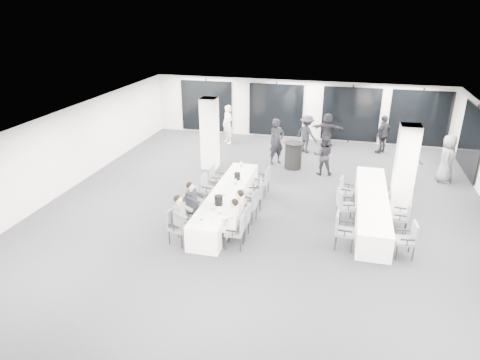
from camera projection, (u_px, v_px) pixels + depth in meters
The scene contains 43 objects.
room at pixel (297, 159), 13.97m from camera, with size 14.04×16.04×2.84m.
column_left at pixel (210, 134), 16.67m from camera, with size 0.60×0.60×2.80m, color white.
column_right at pixel (405, 169), 13.12m from camera, with size 0.60×0.60×2.80m, color white.
banquet_table_main at pixel (227, 202), 13.34m from camera, with size 0.90×5.00×0.75m, color white.
banquet_table_side at pixel (371, 207), 12.99m from camera, with size 0.90×5.00×0.75m, color white.
cocktail_table at pixel (293, 155), 16.93m from camera, with size 0.76×0.76×1.06m.
chair_main_left_near at pixel (177, 224), 11.63m from camera, with size 0.61×0.63×0.99m.
chair_main_left_second at pixel (188, 210), 12.44m from camera, with size 0.52×0.57×0.97m.
chair_main_left_mid at pixel (198, 200), 13.14m from camera, with size 0.53×0.57×0.91m.
chair_main_left_fourth at pixel (208, 187), 14.02m from camera, with size 0.54×0.58×0.95m.
chair_main_left_far at pixel (216, 177), 14.86m from camera, with size 0.46×0.51×0.90m.
chair_main_right_near at pixel (237, 229), 11.38m from camera, with size 0.51×0.57×0.97m.
chair_main_right_second at pixel (243, 219), 11.90m from camera, with size 0.50×0.56×0.96m.
chair_main_right_mid at pixel (250, 204), 12.75m from camera, with size 0.55×0.60×1.00m.
chair_main_right_fourth at pixel (257, 193), 13.61m from camera, with size 0.57×0.59×0.92m.
chair_main_right_far at pixel (264, 179), 14.59m from camera, with size 0.52×0.57×0.96m.
chair_side_left_near at pixel (342, 228), 11.37m from camera, with size 0.54×0.59×1.01m.
chair_side_left_mid at pixel (344, 204), 12.75m from camera, with size 0.62×0.65×1.02m.
chair_side_left_far at pixel (345, 189), 13.93m from camera, with size 0.53×0.57×0.91m.
chair_side_right_near at pixel (408, 238), 10.98m from camera, with size 0.54×0.59×0.97m.
chair_side_right_mid at pixel (403, 215), 12.18m from camera, with size 0.52×0.57×0.95m.
chair_side_right_far at pixel (398, 194), 13.58m from camera, with size 0.55×0.58×0.91m.
seated_guest_a at pixel (182, 217), 11.47m from camera, with size 0.50×0.38×1.44m.
seated_guest_b at pixel (194, 202), 12.30m from camera, with size 0.50×0.38×1.44m.
seated_guest_c at pixel (231, 220), 11.31m from camera, with size 0.50×0.38×1.44m.
seated_guest_d at pixel (237, 210), 11.84m from camera, with size 0.50×0.38×1.44m.
standing_guest_a at pixel (277, 139), 17.21m from camera, with size 0.77×0.62×2.12m, color black.
standing_guest_b at pixel (323, 153), 16.18m from camera, with size 0.85×0.52×1.75m, color black.
standing_guest_c at pixel (307, 131), 18.60m from camera, with size 1.22×0.62×1.88m, color black.
standing_guest_d at pixel (383, 132), 18.48m from camera, with size 1.12×0.63×1.91m, color black.
standing_guest_e at pixel (448, 156), 15.47m from camera, with size 0.97×0.59×2.01m, color #515458.
standing_guest_f at pixel (327, 127), 19.48m from camera, with size 1.60×0.61×1.74m, color black.
standing_guest_g at pixel (228, 122), 19.81m from camera, with size 0.74×0.59×2.02m, color silver.
standing_guest_h at pixel (413, 157), 15.17m from camera, with size 1.03×0.63×2.14m, color #515458.
ice_bucket_near at pixel (219, 200), 12.25m from camera, with size 0.25×0.25×0.28m, color black.
ice_bucket_far at pixel (237, 176), 14.02m from camera, with size 0.20×0.20×0.23m, color black.
water_bottle_a at pixel (201, 218), 11.29m from camera, with size 0.07×0.07×0.23m, color silver.
water_bottle_b at pixel (235, 182), 13.55m from camera, with size 0.07×0.07×0.22m, color silver.
water_bottle_c at pixel (241, 165), 14.98m from camera, with size 0.08×0.08×0.24m, color silver.
plate_a at pixel (213, 209), 12.00m from camera, with size 0.21×0.21×0.03m.
plate_b at pixel (219, 213), 11.78m from camera, with size 0.22×0.22×0.03m.
plate_c at pixel (223, 195), 12.90m from camera, with size 0.20×0.20×0.03m.
wine_glass at pixel (212, 217), 11.26m from camera, with size 0.08×0.08×0.20m.
Camera 1 is at (2.29, -12.11, 6.14)m, focal length 32.00 mm.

